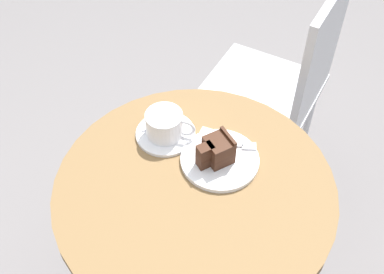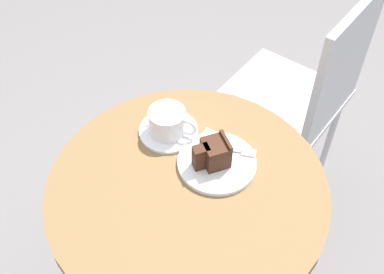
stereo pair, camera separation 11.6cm
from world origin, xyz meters
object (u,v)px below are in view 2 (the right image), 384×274
(cake_plate, at_px, (217,163))
(coffee_cup, at_px, (168,121))
(fork, at_px, (234,150))
(teaspoon, at_px, (170,116))
(cake_slice, at_px, (214,153))
(napkin, at_px, (215,156))
(cafe_chair, at_px, (307,92))
(saucer, at_px, (169,131))

(cake_plate, bearing_deg, coffee_cup, 162.01)
(cake_plate, relative_size, fork, 1.33)
(teaspoon, bearing_deg, cake_slice, -83.16)
(teaspoon, bearing_deg, napkin, -76.12)
(coffee_cup, xyz_separation_m, cafe_chair, (0.28, 0.46, -0.20))
(cake_plate, bearing_deg, cafe_chair, 76.27)
(cake_slice, xyz_separation_m, cafe_chair, (0.13, 0.52, -0.20))
(coffee_cup, xyz_separation_m, napkin, (0.14, -0.03, -0.04))
(napkin, bearing_deg, cake_plate, -58.98)
(teaspoon, relative_size, napkin, 0.59)
(coffee_cup, relative_size, teaspoon, 1.44)
(teaspoon, distance_m, cake_plate, 0.19)
(fork, bearing_deg, teaspoon, 154.91)
(cake_plate, distance_m, napkin, 0.03)
(saucer, relative_size, teaspoon, 1.72)
(cake_slice, xyz_separation_m, fork, (0.03, 0.05, -0.03))
(coffee_cup, relative_size, napkin, 0.85)
(saucer, relative_size, cake_slice, 1.64)
(teaspoon, xyz_separation_m, cake_plate, (0.17, -0.09, -0.01))
(cafe_chair, bearing_deg, cake_slice, 0.40)
(saucer, bearing_deg, coffee_cup, -61.71)
(saucer, distance_m, napkin, 0.14)
(fork, xyz_separation_m, napkin, (-0.04, -0.02, -0.01))
(cake_plate, bearing_deg, fork, 59.47)
(cake_plate, distance_m, cake_slice, 0.04)
(saucer, distance_m, cafe_chair, 0.56)
(saucer, height_order, fork, fork)
(coffee_cup, relative_size, fork, 0.88)
(coffee_cup, distance_m, napkin, 0.15)
(fork, bearing_deg, cafe_chair, 67.19)
(napkin, distance_m, cafe_chair, 0.54)
(teaspoon, xyz_separation_m, napkin, (0.15, -0.07, -0.01))
(cake_slice, bearing_deg, fork, 56.08)
(teaspoon, distance_m, cake_slice, 0.19)
(saucer, bearing_deg, teaspoon, 108.17)
(cake_plate, bearing_deg, saucer, 161.36)
(teaspoon, bearing_deg, saucer, -122.62)
(napkin, height_order, cafe_chair, cafe_chair)
(teaspoon, xyz_separation_m, cafe_chair, (0.29, 0.42, -0.17))
(cake_slice, bearing_deg, coffee_cup, 158.96)
(cake_slice, bearing_deg, cafe_chair, 75.62)
(saucer, height_order, cake_slice, cake_slice)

